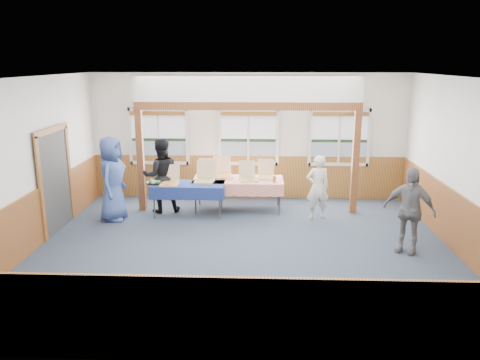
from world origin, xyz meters
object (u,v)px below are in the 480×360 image
(table_right, at_px, (238,181))
(woman_black, at_px, (161,176))
(man_blue, at_px, (112,179))
(person_grey, at_px, (409,210))
(woman_white, at_px, (318,187))
(table_left, at_px, (188,186))

(table_right, bearing_deg, woman_black, -165.34)
(woman_black, bearing_deg, man_blue, 15.94)
(man_blue, relative_size, person_grey, 1.17)
(woman_white, bearing_deg, table_right, -28.98)
(woman_black, xyz_separation_m, man_blue, (-0.97, -0.61, 0.07))
(table_left, height_order, woman_white, woman_white)
(table_left, relative_size, table_right, 0.81)
(table_right, distance_m, man_blue, 2.89)
(table_right, xyz_separation_m, woman_white, (1.81, -0.55, 0.02))
(table_left, bearing_deg, woman_white, 20.96)
(person_grey, bearing_deg, table_right, 176.40)
(person_grey, bearing_deg, woman_black, -170.79)
(table_left, bearing_deg, person_grey, -1.06)
(table_right, xyz_separation_m, woman_black, (-1.79, -0.20, 0.17))
(table_right, distance_m, person_grey, 4.05)
(table_left, xyz_separation_m, man_blue, (-1.63, -0.36, 0.25))
(table_left, distance_m, woman_black, 0.74)
(woman_white, relative_size, woman_black, 0.84)
(woman_white, relative_size, person_grey, 0.90)
(table_left, relative_size, woman_black, 1.04)
(table_left, distance_m, table_right, 1.21)
(table_right, relative_size, man_blue, 1.19)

